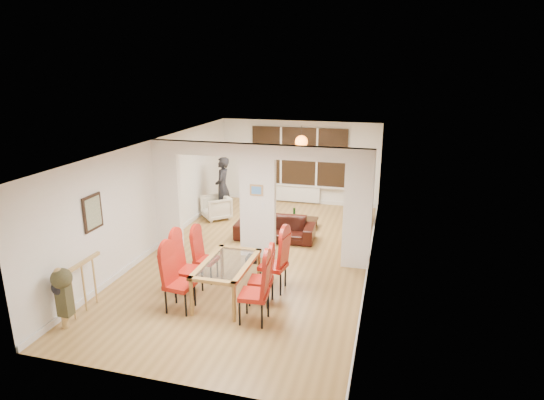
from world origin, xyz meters
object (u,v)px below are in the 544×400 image
at_px(sofa, 275,228).
at_px(bowl, 291,217).
at_px(bottle, 294,212).
at_px(dining_chair_lc, 206,257).
at_px(dining_chair_rc, 273,262).
at_px(person, 223,187).
at_px(dining_table, 227,280).
at_px(armchair, 216,207).
at_px(television, 357,214).
at_px(coffee_table, 297,222).
at_px(dining_chair_la, 180,280).
at_px(dining_chair_lb, 188,266).
at_px(dining_chair_rb, 261,277).
at_px(dining_chair_ra, 254,290).

relative_size(sofa, bowl, 9.13).
xyz_separation_m(sofa, bottle, (0.25, 1.14, 0.09)).
height_order(dining_chair_lc, bowl, dining_chair_lc).
height_order(dining_chair_rc, person, person).
bearing_deg(dining_table, bowl, 86.33).
xyz_separation_m(armchair, television, (3.93, 0.61, -0.04)).
height_order(armchair, television, armchair).
height_order(sofa, coffee_table, sofa).
height_order(dining_chair_la, sofa, dining_chair_la).
bearing_deg(dining_chair_lb, dining_chair_lc, 83.34).
height_order(dining_chair_lc, sofa, dining_chair_lc).
xyz_separation_m(dining_chair_rb, person, (-2.50, 4.60, 0.34)).
relative_size(dining_chair_lc, dining_chair_ra, 0.88).
xyz_separation_m(bottle, bowl, (-0.06, -0.14, -0.11)).
distance_m(person, coffee_table, 2.43).
bearing_deg(armchair, dining_table, -18.01).
relative_size(dining_table, bowl, 7.22).
distance_m(sofa, bottle, 1.17).
distance_m(dining_chair_lb, sofa, 3.36).
bearing_deg(dining_chair_rc, dining_chair_rb, -89.23).
bearing_deg(television, dining_chair_lc, 129.08).
bearing_deg(bottle, dining_chair_rb, -85.66).
bearing_deg(dining_chair_lb, dining_chair_rc, 23.15).
distance_m(dining_chair_lc, person, 4.17).
relative_size(television, bowl, 4.71).
height_order(sofa, bottle, sofa).
height_order(dining_chair_lc, dining_chair_ra, dining_chair_ra).
height_order(armchair, bowl, armchair).
bearing_deg(dining_table, bottle, 85.71).
relative_size(dining_chair_rb, armchair, 1.44).
distance_m(dining_chair_ra, bowl, 4.86).
bearing_deg(dining_chair_lc, coffee_table, 77.09).
bearing_deg(dining_chair_la, dining_chair_lb, 106.98).
distance_m(armchair, television, 3.98).
xyz_separation_m(dining_chair_rc, bowl, (-0.47, 3.64, -0.32)).
distance_m(dining_chair_lb, dining_chair_lc, 0.65).
distance_m(dining_chair_rc, person, 4.80).
height_order(dining_table, dining_chair_lc, dining_chair_lc).
height_order(dining_chair_ra, coffee_table, dining_chair_ra).
height_order(dining_chair_lb, bottle, dining_chair_lb).
distance_m(armchair, coffee_table, 2.39).
relative_size(armchair, bottle, 2.78).
relative_size(dining_chair_rb, person, 0.61).
xyz_separation_m(dining_chair_lb, dining_chair_rc, (1.51, 0.60, 0.01)).
distance_m(person, television, 3.89).
relative_size(sofa, coffee_table, 1.86).
bearing_deg(coffee_table, dining_chair_lc, -107.02).
height_order(dining_chair_rb, dining_chair_rc, dining_chair_rc).
relative_size(dining_chair_ra, dining_chair_rc, 0.99).
distance_m(dining_chair_rc, bottle, 3.81).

